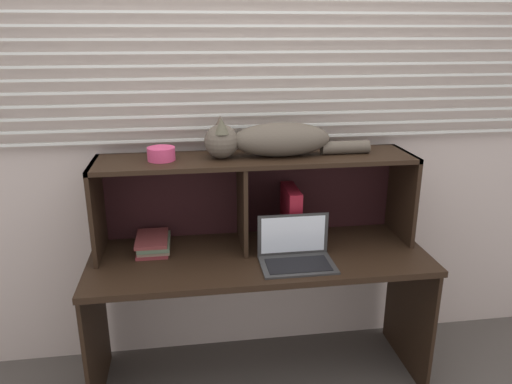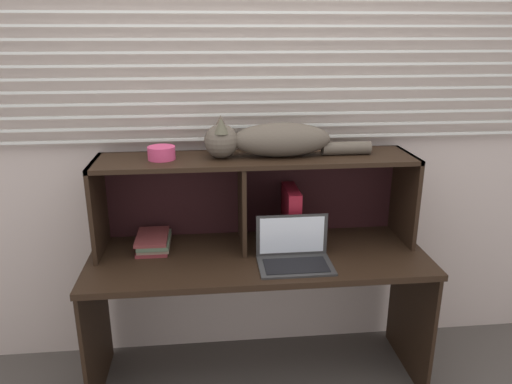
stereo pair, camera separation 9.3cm
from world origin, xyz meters
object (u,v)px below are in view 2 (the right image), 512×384
binder_upright (291,216)px  small_basket (161,153)px  laptop (294,254)px  book_stack (154,242)px  cat (270,140)px

binder_upright → small_basket: size_ratio=2.25×
laptop → book_stack: size_ratio=1.40×
binder_upright → book_stack: bearing=-179.8°
small_basket → book_stack: bearing=-177.4°
cat → binder_upright: size_ratio=2.77×
cat → binder_upright: cat is taller
book_stack → laptop: bearing=-18.9°
small_basket → binder_upright: bearing=0.0°
binder_upright → laptop: bearing=-95.6°
cat → laptop: bearing=-69.1°
cat → book_stack: (-0.57, -0.00, -0.50)m
binder_upright → book_stack: (-0.68, -0.00, -0.11)m
small_basket → cat: bearing=0.0°
binder_upright → small_basket: small_basket is taller
laptop → small_basket: (-0.60, 0.23, 0.44)m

